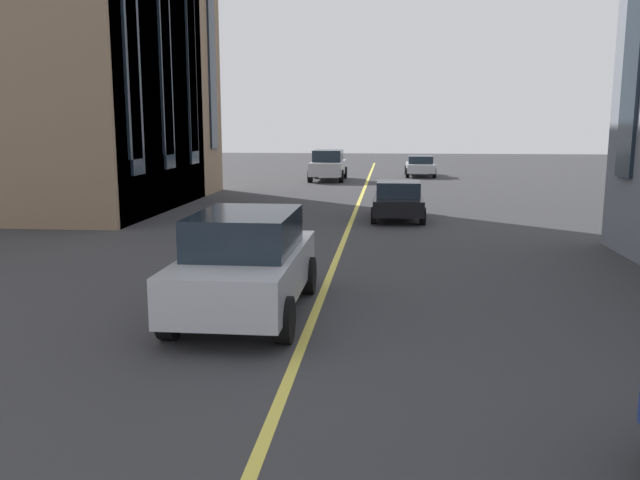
{
  "coord_description": "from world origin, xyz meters",
  "views": [
    {
      "loc": [
        0.2,
        -1.31,
        3.42
      ],
      "look_at": [
        11.89,
        -0.08,
        1.34
      ],
      "focal_mm": 36.73,
      "sensor_mm": 36.0,
      "label": 1
    }
  ],
  "objects_px": {
    "car_black_parked_a": "(398,200)",
    "car_silver_far": "(420,166)",
    "car_silver_oncoming": "(246,262)",
    "car_silver_parked_b": "(328,165)"
  },
  "relations": [
    {
      "from": "car_black_parked_a",
      "to": "car_silver_far",
      "type": "bearing_deg",
      "value": -4.78
    },
    {
      "from": "car_silver_oncoming",
      "to": "car_black_parked_a",
      "type": "relative_size",
      "value": 1.21
    },
    {
      "from": "car_silver_oncoming",
      "to": "car_silver_parked_b",
      "type": "relative_size",
      "value": 1.0
    },
    {
      "from": "car_silver_oncoming",
      "to": "car_silver_parked_b",
      "type": "xyz_separation_m",
      "value": [
        29.17,
        1.22,
        0.0
      ]
    },
    {
      "from": "car_silver_oncoming",
      "to": "car_silver_far",
      "type": "distance_m",
      "value": 33.42
    },
    {
      "from": "car_silver_oncoming",
      "to": "car_silver_parked_b",
      "type": "distance_m",
      "value": 29.2
    },
    {
      "from": "car_silver_far",
      "to": "car_silver_parked_b",
      "type": "height_order",
      "value": "car_silver_parked_b"
    },
    {
      "from": "car_silver_far",
      "to": "car_silver_parked_b",
      "type": "distance_m",
      "value": 7.03
    },
    {
      "from": "car_black_parked_a",
      "to": "car_silver_parked_b",
      "type": "distance_m",
      "value": 17.15
    },
    {
      "from": "car_silver_oncoming",
      "to": "car_silver_far",
      "type": "height_order",
      "value": "car_silver_oncoming"
    }
  ]
}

